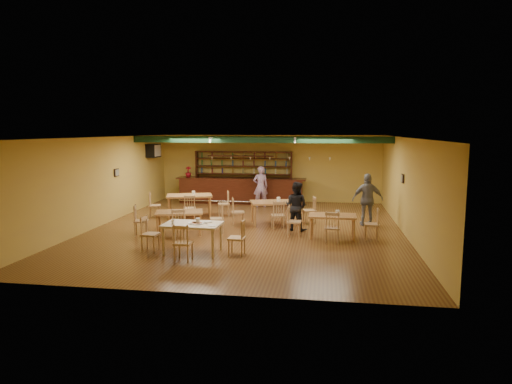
% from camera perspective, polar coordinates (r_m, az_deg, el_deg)
% --- Properties ---
extents(floor, '(12.00, 12.00, 0.00)m').
position_cam_1_polar(floor, '(14.94, -1.18, -4.67)').
color(floor, '#593319').
rests_on(floor, ground).
extents(ceiling_beam, '(10.00, 0.30, 0.25)m').
position_cam_1_polar(ceiling_beam, '(17.36, 0.39, 6.64)').
color(ceiling_beam, black).
rests_on(ceiling_beam, ceiling).
extents(track_rail_left, '(0.05, 2.50, 0.05)m').
position_cam_1_polar(track_rail_left, '(18.29, -4.96, 6.89)').
color(track_rail_left, silver).
rests_on(track_rail_left, ceiling).
extents(track_rail_right, '(0.05, 2.50, 0.05)m').
position_cam_1_polar(track_rail_right, '(17.81, 5.17, 6.86)').
color(track_rail_right, silver).
rests_on(track_rail_right, ceiling).
extents(ac_unit, '(0.34, 0.70, 0.48)m').
position_cam_1_polar(ac_unit, '(19.98, -12.81, 5.11)').
color(ac_unit, silver).
rests_on(ac_unit, wall_left).
extents(picture_left, '(0.04, 0.34, 0.28)m').
position_cam_1_polar(picture_left, '(17.17, -17.18, 2.36)').
color(picture_left, black).
rests_on(picture_left, wall_left).
extents(picture_right, '(0.04, 0.34, 0.28)m').
position_cam_1_polar(picture_right, '(15.15, 18.01, 1.64)').
color(picture_right, black).
rests_on(picture_right, wall_right).
extents(bar_counter, '(5.72, 0.85, 1.13)m').
position_cam_1_polar(bar_counter, '(20.04, -1.90, 0.18)').
color(bar_counter, '#35130A').
rests_on(bar_counter, ground).
extents(back_bar_hutch, '(4.43, 0.40, 2.28)m').
position_cam_1_polar(back_bar_hutch, '(20.59, -1.58, 2.00)').
color(back_bar_hutch, '#35130A').
rests_on(back_bar_hutch, ground).
extents(poinsettia, '(0.34, 0.34, 0.47)m').
position_cam_1_polar(poinsettia, '(20.53, -8.54, 2.54)').
color(poinsettia, maroon).
rests_on(poinsettia, bar_counter).
extents(dining_table_a, '(1.88, 1.44, 0.83)m').
position_cam_1_polar(dining_table_a, '(17.11, -8.37, -1.73)').
color(dining_table_a, '#A27139').
rests_on(dining_table_a, ground).
extents(dining_table_b, '(1.80, 1.36, 0.80)m').
position_cam_1_polar(dining_table_b, '(15.59, 2.31, -2.65)').
color(dining_table_b, '#A27139').
rests_on(dining_table_b, ground).
extents(dining_table_c, '(1.63, 1.24, 0.72)m').
position_cam_1_polar(dining_table_c, '(14.34, -9.63, -3.84)').
color(dining_table_c, '#A27139').
rests_on(dining_table_c, ground).
extents(dining_table_d, '(1.43, 0.88, 0.70)m').
position_cam_1_polar(dining_table_d, '(13.86, 9.60, -4.29)').
color(dining_table_d, '#A27139').
rests_on(dining_table_d, ground).
extents(near_table, '(1.52, 1.00, 0.80)m').
position_cam_1_polar(near_table, '(12.12, -7.99, -5.79)').
color(near_table, tan).
rests_on(near_table, ground).
extents(pizza_tray, '(0.50, 0.50, 0.01)m').
position_cam_1_polar(pizza_tray, '(12.00, -7.54, -3.93)').
color(pizza_tray, silver).
rests_on(pizza_tray, near_table).
extents(parmesan_shaker, '(0.08, 0.08, 0.11)m').
position_cam_1_polar(parmesan_shaker, '(12.01, -10.44, -3.74)').
color(parmesan_shaker, '#EAE5C6').
rests_on(parmesan_shaker, near_table).
extents(napkin_stack, '(0.24, 0.22, 0.03)m').
position_cam_1_polar(napkin_stack, '(12.13, -6.05, -3.74)').
color(napkin_stack, white).
rests_on(napkin_stack, near_table).
extents(pizza_server, '(0.31, 0.26, 0.00)m').
position_cam_1_polar(pizza_server, '(12.00, -6.73, -3.86)').
color(pizza_server, silver).
rests_on(pizza_server, pizza_tray).
extents(side_plate, '(0.23, 0.23, 0.01)m').
position_cam_1_polar(side_plate, '(11.67, -5.57, -4.24)').
color(side_plate, white).
rests_on(side_plate, near_table).
extents(patron_bar, '(0.73, 0.59, 1.73)m').
position_cam_1_polar(patron_bar, '(19.03, 0.59, 0.69)').
color(patron_bar, '#86489D').
rests_on(patron_bar, ground).
extents(patron_right_a, '(0.94, 0.85, 1.58)m').
position_cam_1_polar(patron_right_a, '(14.67, 5.07, -1.78)').
color(patron_right_a, black).
rests_on(patron_right_a, ground).
extents(patron_right_b, '(1.07, 0.52, 1.78)m').
position_cam_1_polar(patron_right_b, '(15.79, 13.90, -0.94)').
color(patron_right_b, slate).
rests_on(patron_right_b, ground).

